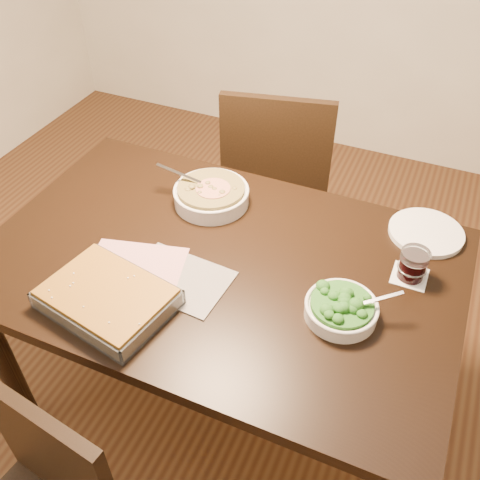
# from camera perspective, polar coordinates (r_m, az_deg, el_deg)

# --- Properties ---
(ground) EXTENTS (4.00, 4.00, 0.00)m
(ground) POSITION_cam_1_polar(r_m,az_deg,el_deg) (2.17, -1.74, -16.54)
(ground) COLOR #412312
(ground) RESTS_ON ground
(table) EXTENTS (1.40, 0.90, 0.75)m
(table) POSITION_cam_1_polar(r_m,az_deg,el_deg) (1.65, -2.21, -4.47)
(table) COLOR black
(table) RESTS_ON ground
(magazine_a) EXTENTS (0.32, 0.27, 0.01)m
(magazine_a) POSITION_cam_1_polar(r_m,az_deg,el_deg) (1.58, -11.13, -2.87)
(magazine_a) COLOR #A32E4C
(magazine_a) RESTS_ON table
(magazine_b) EXTENTS (0.29, 0.22, 0.00)m
(magazine_b) POSITION_cam_1_polar(r_m,az_deg,el_deg) (1.53, -6.51, -4.15)
(magazine_b) COLOR #27262D
(magazine_b) RESTS_ON table
(coaster) EXTENTS (0.10, 0.10, 0.00)m
(coaster) POSITION_cam_1_polar(r_m,az_deg,el_deg) (1.60, 17.63, -3.70)
(coaster) COLOR white
(coaster) RESTS_ON table
(stew_bowl) EXTENTS (0.28, 0.25, 0.09)m
(stew_bowl) POSITION_cam_1_polar(r_m,az_deg,el_deg) (1.77, -3.09, 4.88)
(stew_bowl) COLOR silver
(stew_bowl) RESTS_ON table
(broccoli_bowl) EXTENTS (0.21, 0.19, 0.08)m
(broccoli_bowl) POSITION_cam_1_polar(r_m,az_deg,el_deg) (1.44, 10.76, -7.18)
(broccoli_bowl) COLOR silver
(broccoli_bowl) RESTS_ON table
(baking_dish) EXTENTS (0.38, 0.31, 0.06)m
(baking_dish) POSITION_cam_1_polar(r_m,az_deg,el_deg) (1.48, -13.96, -6.05)
(baking_dish) COLOR silver
(baking_dish) RESTS_ON table
(wine_tumbler) EXTENTS (0.08, 0.08, 0.09)m
(wine_tumbler) POSITION_cam_1_polar(r_m,az_deg,el_deg) (1.57, 17.99, -2.44)
(wine_tumbler) COLOR black
(wine_tumbler) RESTS_ON coaster
(dinner_plate) EXTENTS (0.23, 0.23, 0.02)m
(dinner_plate) POSITION_cam_1_polar(r_m,az_deg,el_deg) (1.76, 19.22, 0.77)
(dinner_plate) COLOR white
(dinner_plate) RESTS_ON table
(chair_far) EXTENTS (0.52, 0.52, 0.94)m
(chair_far) POSITION_cam_1_polar(r_m,az_deg,el_deg) (2.33, 4.03, 7.06)
(chair_far) COLOR black
(chair_far) RESTS_ON ground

